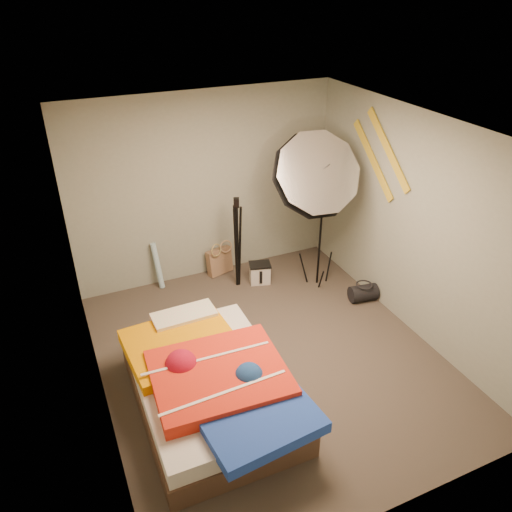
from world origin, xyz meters
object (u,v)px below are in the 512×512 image
duffel_bag (363,293)px  camera_tripod (237,237)px  photo_umbrella (315,176)px  tote_bag (219,261)px  bed (211,384)px  camera_case (260,274)px  wrapping_roll (158,266)px

duffel_bag → camera_tripod: 1.77m
duffel_bag → photo_umbrella: (-0.53, 0.50, 1.50)m
tote_bag → camera_tripod: size_ratio=0.29×
tote_bag → bed: (-0.94, -2.29, 0.10)m
duffel_bag → camera_case: bearing=146.1°
wrapping_roll → photo_umbrella: (1.78, -0.89, 1.29)m
duffel_bag → photo_umbrella: bearing=144.5°
tote_bag → photo_umbrella: (0.92, -0.89, 1.42)m
tote_bag → photo_umbrella: bearing=-59.3°
bed → camera_tripod: 2.22m
camera_case → camera_tripod: camera_tripod is taller
wrapping_roll → photo_umbrella: size_ratio=0.28×
wrapping_roll → bed: bearing=-91.9°
camera_case → duffel_bag: bearing=-25.8°
tote_bag → photo_umbrella: photo_umbrella is taller
wrapping_roll → camera_case: bearing=-19.8°
wrapping_roll → camera_tripod: bearing=-21.7°
wrapping_roll → photo_umbrella: bearing=-26.4°
duffel_bag → wrapping_roll: bearing=157.0°
duffel_bag → bed: size_ratio=0.17×
camera_tripod → bed: bearing=-119.0°
tote_bag → camera_tripod: camera_tripod is taller
camera_case → wrapping_roll: bearing=176.3°
duffel_bag → photo_umbrella: photo_umbrella is taller
duffel_bag → photo_umbrella: 1.66m
photo_umbrella → camera_tripod: size_ratio=1.77×
camera_case → bed: 2.28m
wrapping_roll → camera_case: wrapping_roll is taller
wrapping_roll → camera_tripod: 1.13m
tote_bag → camera_case: bearing=-63.4°
bed → camera_tripod: bearing=61.0°
camera_case → bed: size_ratio=0.13×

